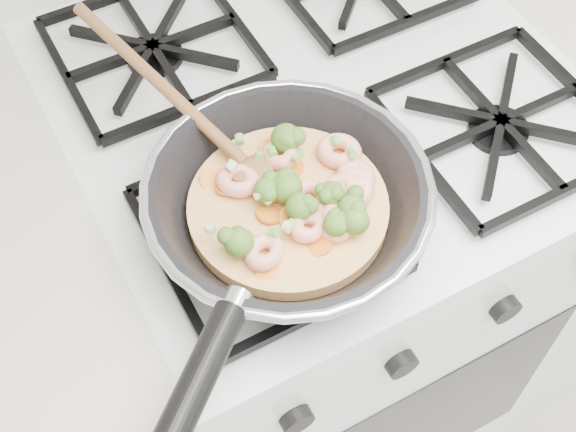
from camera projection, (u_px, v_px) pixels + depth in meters
name	position (u px, v px, depth m)	size (l,w,h in m)	color
stove	(311.00, 278.00, 1.31)	(0.60, 0.60, 0.92)	white
skillet	(287.00, 204.00, 0.78)	(0.39, 0.52, 0.09)	black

